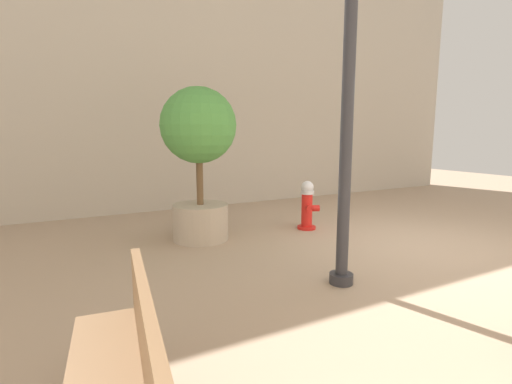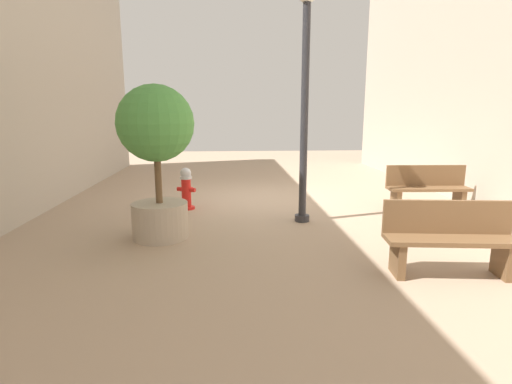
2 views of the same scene
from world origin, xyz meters
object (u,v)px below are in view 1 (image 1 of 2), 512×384
(fire_hydrant, at_px, (307,205))
(street_lamp, at_px, (350,52))
(bench_far, at_px, (124,383))
(planter_tree, at_px, (199,147))

(fire_hydrant, height_order, street_lamp, street_lamp)
(bench_far, distance_m, planter_tree, 4.45)
(bench_far, distance_m, street_lamp, 3.67)
(street_lamp, bearing_deg, fire_hydrant, -26.33)
(bench_far, bearing_deg, street_lamp, -61.87)
(street_lamp, bearing_deg, planter_tree, 18.49)
(planter_tree, distance_m, street_lamp, 2.88)
(fire_hydrant, relative_size, planter_tree, 0.36)
(bench_far, xyz_separation_m, street_lamp, (1.41, -2.64, 2.13))
(fire_hydrant, height_order, bench_far, bench_far)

